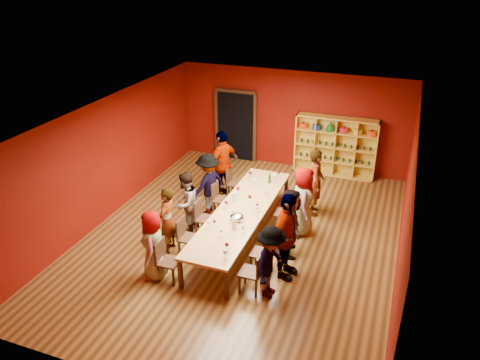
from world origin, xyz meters
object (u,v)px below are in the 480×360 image
Objects in this scene: person_right_0 at (271,263)px; chair_person_right_0 at (255,270)px; person_right_3 at (303,201)px; person_left_0 at (153,245)px; person_left_4 at (223,164)px; chair_person_right_1 at (265,251)px; chair_person_right_2 at (276,231)px; chair_person_left_1 at (186,235)px; chair_person_right_3 at (287,212)px; chair_person_left_2 at (202,216)px; chair_person_left_0 at (165,258)px; chair_person_right_4 at (298,193)px; wine_bottle at (270,179)px; person_left_3 at (208,184)px; tasting_table at (241,211)px; chair_person_left_4 at (233,181)px; chair_person_left_3 at (219,197)px; spittoon_bowl at (237,217)px; person_right_1 at (286,237)px; person_right_4 at (316,182)px; person_left_1 at (167,220)px; person_left_2 at (186,203)px; shelving_unit at (336,143)px.

chair_person_right_0 is at bearing 93.58° from person_right_0.
person_left_0 is at bearing 123.23° from person_right_3.
person_left_4 is 2.12× the size of chair_person_right_0.
chair_person_right_0 is 1.00× the size of chair_person_right_1.
chair_person_right_0 is 0.58× the size of person_right_0.
chair_person_left_1 is at bearing -155.49° from chair_person_right_2.
person_right_3 is (0.36, 0.94, 0.35)m from chair_person_right_2.
chair_person_left_2 is at bearing -153.91° from chair_person_right_3.
chair_person_left_0 is 4.16m from chair_person_right_4.
wine_bottle is (1.36, 3.55, 0.11)m from person_left_0.
chair_person_right_0 is at bearing 61.17° from person_left_3.
person_left_4 is at bearing 160.44° from person_left_0.
chair_person_right_3 is at bearing 44.25° from chair_person_left_1.
chair_person_left_0 is (-0.91, -1.99, -0.20)m from tasting_table.
chair_person_left_1 is 1.00× the size of chair_person_right_1.
chair_person_left_4 is at bearing 90.00° from chair_person_left_1.
chair_person_left_3 is 1.00× the size of chair_person_right_0.
spittoon_bowl reaches higher than tasting_table.
chair_person_right_0 is 0.93m from person_right_1.
person_right_4 is (1.35, 1.75, 0.18)m from tasting_table.
person_right_0 is at bearing 54.02° from person_left_4.
person_left_4 is at bearing 152.03° from chair_person_right_3.
person_left_1 is 1.03m from chair_person_left_2.
person_left_0 is 0.80× the size of person_right_1.
chair_person_right_3 is at bearing 116.35° from person_left_2.
wine_bottle is (1.11, 3.55, 0.37)m from chair_person_left_0.
spittoon_bowl reaches higher than chair_person_left_2.
chair_person_left_3 is 0.51× the size of person_right_4.
person_right_0 is 0.73m from person_right_1.
chair_person_left_1 is 1.00× the size of chair_person_right_0.
chair_person_left_3 is 1.37m from wine_bottle.
person_right_3 reaches higher than person_left_2.
person_right_1 is 1.87m from chair_person_right_3.
person_left_2 is (-0.42, 0.00, 0.27)m from chair_person_left_2.
shelving_unit is at bearing 165.22° from person_left_3.
person_left_1 is 0.89× the size of person_right_4.
tasting_table is at bearing 38.65° from person_right_0.
chair_person_left_4 reaches higher than tasting_table.
person_right_0 is at bearing 75.75° from person_left_0.
chair_person_left_2 is 2.38m from person_right_3.
person_right_1 is at bearing -5.65° from person_right_0.
person_right_3 is (0.36, 0.00, 0.35)m from chair_person_right_3.
tasting_table is 0.95m from chair_person_left_2.
chair_person_left_1 is 1.82m from chair_person_right_1.
chair_person_right_1 is 1.00× the size of chair_person_right_3.
chair_person_left_2 is 1.10m from person_left_3.
person_right_4 reaches higher than chair_person_right_2.
chair_person_left_0 is at bearing 122.24° from person_right_1.
chair_person_left_3 is 1.82m from chair_person_right_3.
person_left_1 is 1.02× the size of person_left_2.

